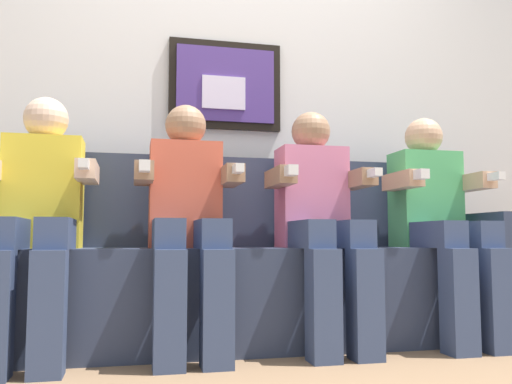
# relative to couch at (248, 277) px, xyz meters

# --- Properties ---
(ground_plane) EXTENTS (6.49, 6.49, 0.00)m
(ground_plane) POSITION_rel_couch_xyz_m (0.00, -0.33, -0.31)
(ground_plane) COLOR #8C6B4C
(back_wall_assembly) EXTENTS (4.99, 0.10, 2.60)m
(back_wall_assembly) POSITION_rel_couch_xyz_m (-0.00, 0.44, 0.99)
(back_wall_assembly) COLOR silver
(back_wall_assembly) RESTS_ON ground_plane
(couch) EXTENTS (2.59, 0.58, 0.90)m
(couch) POSITION_rel_couch_xyz_m (0.00, 0.00, 0.00)
(couch) COLOR #333D56
(couch) RESTS_ON ground_plane
(person_leftmost) EXTENTS (0.46, 0.56, 1.11)m
(person_leftmost) POSITION_rel_couch_xyz_m (-0.92, -0.17, 0.29)
(person_leftmost) COLOR yellow
(person_leftmost) RESTS_ON ground_plane
(person_left_center) EXTENTS (0.46, 0.56, 1.11)m
(person_left_center) POSITION_rel_couch_xyz_m (-0.31, -0.17, 0.29)
(person_left_center) COLOR #D8593F
(person_left_center) RESTS_ON ground_plane
(person_right_center) EXTENTS (0.46, 0.56, 1.11)m
(person_right_center) POSITION_rel_couch_xyz_m (0.31, -0.17, 0.29)
(person_right_center) COLOR pink
(person_right_center) RESTS_ON ground_plane
(person_rightmost) EXTENTS (0.46, 0.56, 1.11)m
(person_rightmost) POSITION_rel_couch_xyz_m (0.92, -0.17, 0.29)
(person_rightmost) COLOR #4CB266
(person_rightmost) RESTS_ON ground_plane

